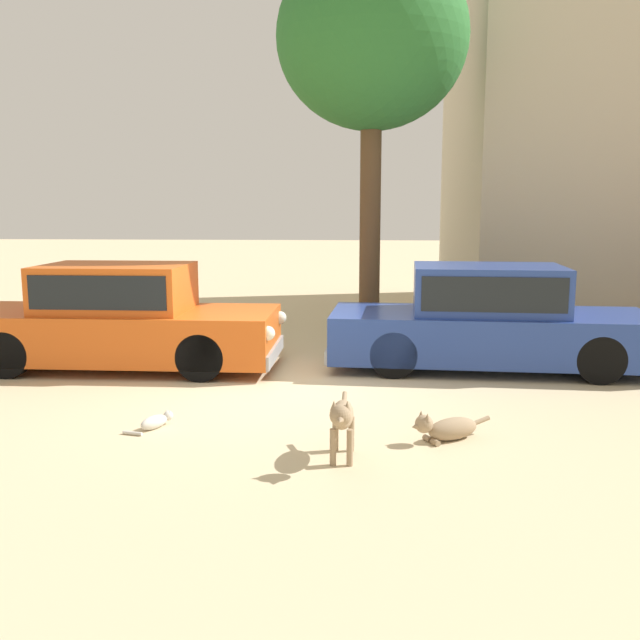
% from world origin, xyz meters
% --- Properties ---
extents(ground_plane, '(80.00, 80.00, 0.00)m').
position_xyz_m(ground_plane, '(0.00, 0.00, 0.00)').
color(ground_plane, '#CCB78E').
extents(parked_sedan_nearest, '(4.69, 1.73, 1.53)m').
position_xyz_m(parked_sedan_nearest, '(-2.44, 1.19, 0.75)').
color(parked_sedan_nearest, '#D15619').
rests_on(parked_sedan_nearest, ground_plane).
extents(parked_sedan_second, '(4.83, 1.97, 1.52)m').
position_xyz_m(parked_sedan_second, '(2.97, 1.44, 0.74)').
color(parked_sedan_second, navy).
rests_on(parked_sedan_second, ground_plane).
extents(stray_dog_spotted, '(0.88, 0.54, 0.34)m').
position_xyz_m(stray_dog_spotted, '(2.00, -1.83, 0.14)').
color(stray_dog_spotted, '#997F60').
rests_on(stray_dog_spotted, ground_plane).
extents(stray_dog_tan, '(0.22, 1.02, 0.67)m').
position_xyz_m(stray_dog_tan, '(0.95, -2.47, 0.43)').
color(stray_dog_tan, '#997F60').
rests_on(stray_dog_tan, ground_plane).
extents(stray_cat, '(0.44, 0.49, 0.16)m').
position_xyz_m(stray_cat, '(-1.09, -1.62, 0.07)').
color(stray_cat, beige).
rests_on(stray_cat, ground_plane).
extents(acacia_tree_left, '(3.19, 2.87, 6.64)m').
position_xyz_m(acacia_tree_left, '(1.25, 3.43, 5.07)').
color(acacia_tree_left, brown).
rests_on(acacia_tree_left, ground_plane).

